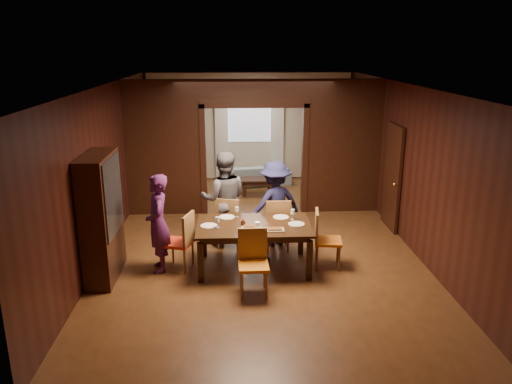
{
  "coord_description": "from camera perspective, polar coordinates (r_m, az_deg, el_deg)",
  "views": [
    {
      "loc": [
        -0.49,
        -8.94,
        3.58
      ],
      "look_at": [
        -0.06,
        -0.4,
        1.05
      ],
      "focal_mm": 35.0,
      "sensor_mm": 36.0,
      "label": 1
    }
  ],
  "objects": [
    {
      "name": "chair_near",
      "position": [
        7.42,
        -0.29,
        -8.19
      ],
      "size": [
        0.45,
        0.45,
        0.97
      ],
      "primitive_type": null,
      "rotation": [
        0.0,
        0.0,
        0.02
      ],
      "color": "orange",
      "rests_on": "floor"
    },
    {
      "name": "sofa",
      "position": [
        13.23,
        -0.08,
        1.98
      ],
      "size": [
        1.92,
        1.02,
        0.53
      ],
      "primitive_type": "imported",
      "rotation": [
        0.0,
        0.0,
        3.31
      ],
      "color": "#8DA9B9",
      "rests_on": "floor"
    },
    {
      "name": "plate_far_l",
      "position": [
        8.51,
        -3.34,
        -2.87
      ],
      "size": [
        0.27,
        0.27,
        0.01
      ],
      "primitive_type": "cylinder",
      "color": "white",
      "rests_on": "dining_table"
    },
    {
      "name": "chair_far_l",
      "position": [
        9.12,
        -2.96,
        -3.38
      ],
      "size": [
        0.54,
        0.54,
        0.97
      ],
      "primitive_type": null,
      "rotation": [
        0.0,
        0.0,
        2.87
      ],
      "color": "orange",
      "rests_on": "floor"
    },
    {
      "name": "plate_far_r",
      "position": [
        8.5,
        2.87,
        -2.88
      ],
      "size": [
        0.27,
        0.27,
        0.01
      ],
      "primitive_type": "cylinder",
      "color": "silver",
      "rests_on": "dining_table"
    },
    {
      "name": "coffee_table",
      "position": [
        12.38,
        0.14,
        0.64
      ],
      "size": [
        0.8,
        0.5,
        0.4
      ],
      "primitive_type": "cube",
      "color": "black",
      "rests_on": "floor"
    },
    {
      "name": "platter_a",
      "position": [
        8.04,
        -0.62,
        -3.93
      ],
      "size": [
        0.3,
        0.2,
        0.04
      ],
      "primitive_type": "cube",
      "color": "gray",
      "rests_on": "dining_table"
    },
    {
      "name": "person_navy",
      "position": [
        9.11,
        2.18,
        -1.36
      ],
      "size": [
        1.17,
        0.95,
        1.58
      ],
      "primitive_type": "imported",
      "rotation": [
        0.0,
        0.0,
        3.56
      ],
      "color": "#1C1D46",
      "rests_on": "floor"
    },
    {
      "name": "chair_left",
      "position": [
        8.33,
        -8.92,
        -5.55
      ],
      "size": [
        0.55,
        0.55,
        0.97
      ],
      "primitive_type": null,
      "rotation": [
        0.0,
        0.0,
        -1.88
      ],
      "color": "red",
      "rests_on": "floor"
    },
    {
      "name": "wineglass_right",
      "position": [
        8.38,
        4.22,
        -2.58
      ],
      "size": [
        0.08,
        0.08,
        0.18
      ],
      "primitive_type": null,
      "color": "silver",
      "rests_on": "dining_table"
    },
    {
      "name": "tumbler",
      "position": [
        7.89,
        0.15,
        -3.94
      ],
      "size": [
        0.07,
        0.07,
        0.14
      ],
      "primitive_type": "cylinder",
      "color": "silver",
      "rests_on": "dining_table"
    },
    {
      "name": "window_far",
      "position": [
        13.52,
        -0.77,
        8.5
      ],
      "size": [
        1.2,
        0.03,
        1.3
      ],
      "primitive_type": "cube",
      "color": "silver",
      "rests_on": "back_wall"
    },
    {
      "name": "room_walls",
      "position": [
        11.04,
        -0.27,
        5.65
      ],
      "size": [
        5.52,
        9.01,
        2.9
      ],
      "color": "black",
      "rests_on": "floor"
    },
    {
      "name": "wineglass_left",
      "position": [
        8.02,
        -4.44,
        -3.48
      ],
      "size": [
        0.08,
        0.08,
        0.18
      ],
      "primitive_type": null,
      "color": "silver",
      "rests_on": "dining_table"
    },
    {
      "name": "curtain_left",
      "position": [
        13.55,
        -3.94,
        6.55
      ],
      "size": [
        0.35,
        0.06,
        2.4
      ],
      "primitive_type": "cube",
      "color": "white",
      "rests_on": "back_wall"
    },
    {
      "name": "chair_far_r",
      "position": [
        9.03,
        2.45,
        -3.58
      ],
      "size": [
        0.44,
        0.44,
        0.97
      ],
      "primitive_type": null,
      "rotation": [
        0.0,
        0.0,
        3.14
      ],
      "color": "orange",
      "rests_on": "floor"
    },
    {
      "name": "wineglass_far",
      "position": [
        8.5,
        -2.21,
        -2.28
      ],
      "size": [
        0.08,
        0.08,
        0.18
      ],
      "primitive_type": null,
      "color": "silver",
      "rests_on": "dining_table"
    },
    {
      "name": "condiment_jar",
      "position": [
        8.09,
        -1.47,
        -3.53
      ],
      "size": [
        0.08,
        0.08,
        0.11
      ],
      "primitive_type": null,
      "color": "#4F2212",
      "rests_on": "dining_table"
    },
    {
      "name": "curtain_right",
      "position": [
        13.6,
        2.43,
        6.61
      ],
      "size": [
        0.35,
        0.06,
        2.4
      ],
      "primitive_type": "cube",
      "color": "white",
      "rests_on": "back_wall"
    },
    {
      "name": "plate_left",
      "position": [
        8.13,
        -5.41,
        -3.85
      ],
      "size": [
        0.27,
        0.27,
        0.01
      ],
      "primitive_type": "cylinder",
      "color": "silver",
      "rests_on": "dining_table"
    },
    {
      "name": "ceiling",
      "position": [
        8.98,
        0.28,
        12.14
      ],
      "size": [
        5.5,
        9.0,
        0.02
      ],
      "primitive_type": "cube",
      "color": "silver",
      "rests_on": "room_walls"
    },
    {
      "name": "chair_right",
      "position": [
        8.39,
        8.26,
        -5.34
      ],
      "size": [
        0.5,
        0.5,
        0.97
      ],
      "primitive_type": null,
      "rotation": [
        0.0,
        0.0,
        1.43
      ],
      "color": "#C86412",
      "rests_on": "floor"
    },
    {
      "name": "platter_b",
      "position": [
        7.92,
        2.17,
        -4.27
      ],
      "size": [
        0.3,
        0.2,
        0.04
      ],
      "primitive_type": "cube",
      "color": "gray",
      "rests_on": "dining_table"
    },
    {
      "name": "person_purple",
      "position": [
        8.22,
        -11.13,
        -3.54
      ],
      "size": [
        0.49,
        0.65,
        1.62
      ],
      "primitive_type": "imported",
      "rotation": [
        0.0,
        0.0,
        -1.39
      ],
      "color": "#4B1B50",
      "rests_on": "floor"
    },
    {
      "name": "serving_bowl",
      "position": [
        8.26,
        0.69,
        -3.2
      ],
      "size": [
        0.31,
        0.31,
        0.08
      ],
      "primitive_type": "imported",
      "color": "black",
      "rests_on": "dining_table"
    },
    {
      "name": "plate_near",
      "position": [
        7.86,
        -0.16,
        -4.51
      ],
      "size": [
        0.27,
        0.27,
        0.01
      ],
      "primitive_type": "cylinder",
      "color": "white",
      "rests_on": "dining_table"
    },
    {
      "name": "plate_right",
      "position": [
        8.2,
        4.64,
        -3.67
      ],
      "size": [
        0.27,
        0.27,
        0.01
      ],
      "primitive_type": "cylinder",
      "color": "silver",
      "rests_on": "dining_table"
    },
    {
      "name": "person_grey",
      "position": [
        9.08,
        -3.68,
        -0.83
      ],
      "size": [
        0.87,
        0.68,
        1.77
      ],
      "primitive_type": "imported",
      "rotation": [
        0.0,
        0.0,
        3.15
      ],
      "color": "#53535A",
      "rests_on": "floor"
    },
    {
      "name": "hutch",
      "position": [
        8.14,
        -17.24,
        -2.78
      ],
      "size": [
        0.4,
        1.2,
        2.0
      ],
      "primitive_type": "cube",
      "color": "black",
      "rests_on": "floor"
    },
    {
      "name": "dining_table",
      "position": [
        8.31,
        -0.25,
        -6.19
      ],
      "size": [
        1.86,
        1.16,
        0.76
      ],
      "primitive_type": "cube",
      "color": "black",
      "rests_on": "floor"
    },
    {
      "name": "floor",
      "position": [
        9.65,
        0.25,
        -5.31
      ],
      "size": [
        9.0,
        9.0,
        0.0
      ],
      "primitive_type": "plane",
      "color": "#4F3116",
      "rests_on": "ground"
    },
    {
      "name": "door_right",
      "position": [
        10.28,
        15.31,
        1.64
      ],
      "size": [
        0.06,
        0.9,
        2.1
      ],
      "primitive_type": "cube",
      "color": "black",
      "rests_on": "floor"
    }
  ]
}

